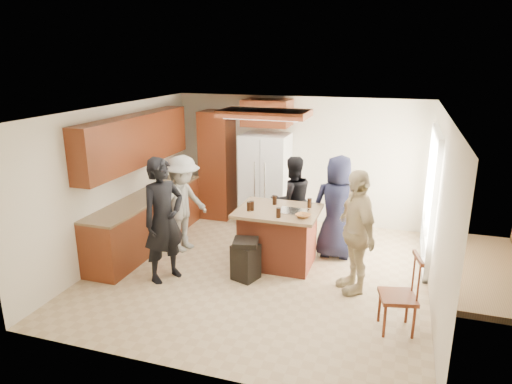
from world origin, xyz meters
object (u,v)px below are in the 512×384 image
(person_counter, at_px, (183,204))
(trash_bin, at_px, (246,259))
(person_front_left, at_px, (164,220))
(person_behind_left, at_px, (292,200))
(person_side_right, at_px, (356,231))
(spindle_chair, at_px, (400,297))
(kitchen_island, at_px, (278,236))
(refrigerator, at_px, (265,179))
(person_behind_right, at_px, (337,207))

(person_counter, height_order, trash_bin, person_counter)
(person_front_left, xyz_separation_m, person_behind_left, (1.47, 1.94, -0.14))
(person_side_right, relative_size, spindle_chair, 1.79)
(trash_bin, bearing_deg, spindle_chair, -17.70)
(person_counter, height_order, kitchen_island, person_counter)
(person_front_left, xyz_separation_m, trash_bin, (1.15, 0.35, -0.62))
(refrigerator, distance_m, trash_bin, 2.52)
(spindle_chair, bearing_deg, person_side_right, 126.00)
(person_behind_right, height_order, kitchen_island, person_behind_right)
(person_behind_left, bearing_deg, kitchen_island, 56.98)
(trash_bin, bearing_deg, refrigerator, 99.82)
(kitchen_island, bearing_deg, person_side_right, -20.93)
(person_behind_right, relative_size, trash_bin, 2.74)
(person_side_right, bearing_deg, person_front_left, -107.27)
(person_side_right, bearing_deg, person_behind_right, 172.86)
(kitchen_island, bearing_deg, person_behind_left, 90.11)
(person_front_left, xyz_separation_m, person_behind_right, (2.32, 1.58, -0.07))
(person_behind_left, relative_size, spindle_chair, 1.59)
(person_behind_right, distance_m, refrigerator, 1.99)
(person_behind_left, xyz_separation_m, refrigerator, (-0.74, 0.82, 0.11))
(kitchen_island, xyz_separation_m, trash_bin, (-0.32, -0.65, -0.16))
(person_side_right, relative_size, person_counter, 1.07)
(person_side_right, height_order, spindle_chair, person_side_right)
(person_behind_left, height_order, person_side_right, person_side_right)
(kitchen_island, height_order, trash_bin, kitchen_island)
(person_front_left, height_order, person_behind_right, person_front_left)
(refrigerator, distance_m, spindle_chair, 4.11)
(kitchen_island, bearing_deg, spindle_chair, -35.67)
(person_behind_left, bearing_deg, refrigerator, -81.22)
(refrigerator, xyz_separation_m, spindle_chair, (2.63, -3.13, -0.45))
(person_front_left, relative_size, trash_bin, 2.97)
(person_front_left, height_order, person_counter, person_front_left)
(person_side_right, xyz_separation_m, refrigerator, (-1.99, 2.25, 0.01))
(person_behind_left, height_order, person_behind_right, person_behind_right)
(refrigerator, distance_m, kitchen_island, 1.96)
(person_behind_left, distance_m, spindle_chair, 3.00)
(kitchen_island, bearing_deg, refrigerator, 112.71)
(kitchen_island, bearing_deg, person_behind_right, 34.33)
(person_behind_left, height_order, kitchen_island, person_behind_left)
(person_counter, relative_size, kitchen_island, 1.30)
(person_behind_right, distance_m, person_counter, 2.60)
(refrigerator, bearing_deg, kitchen_island, -67.29)
(person_behind_right, relative_size, spindle_chair, 1.74)
(person_side_right, bearing_deg, kitchen_island, -138.99)
(person_behind_right, bearing_deg, trash_bin, 47.46)
(person_behind_right, xyz_separation_m, trash_bin, (-1.17, -1.23, -0.55))
(person_side_right, height_order, kitchen_island, person_side_right)
(person_behind_left, bearing_deg, person_counter, -5.39)
(person_counter, bearing_deg, trash_bin, -100.59)
(person_behind_right, relative_size, refrigerator, 0.96)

